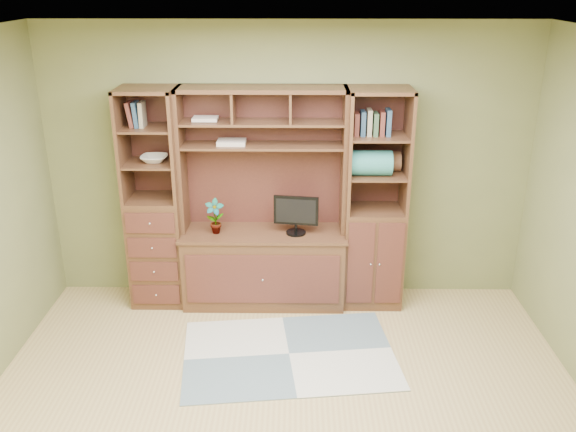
{
  "coord_description": "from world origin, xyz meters",
  "views": [
    {
      "loc": [
        0.07,
        -3.46,
        2.94
      ],
      "look_at": [
        0.01,
        1.2,
        1.1
      ],
      "focal_mm": 38.0,
      "sensor_mm": 36.0,
      "label": 1
    }
  ],
  "objects_px": {
    "left_tower": "(154,200)",
    "monitor": "(296,208)",
    "center_hutch": "(263,202)",
    "right_tower": "(375,201)"
  },
  "relations": [
    {
      "from": "left_tower",
      "to": "monitor",
      "type": "height_order",
      "value": "left_tower"
    },
    {
      "from": "right_tower",
      "to": "center_hutch",
      "type": "bearing_deg",
      "value": -177.77
    },
    {
      "from": "left_tower",
      "to": "monitor",
      "type": "xyz_separation_m",
      "value": [
        1.3,
        -0.07,
        -0.04
      ]
    },
    {
      "from": "center_hutch",
      "to": "monitor",
      "type": "height_order",
      "value": "center_hutch"
    },
    {
      "from": "left_tower",
      "to": "monitor",
      "type": "bearing_deg",
      "value": -3.29
    },
    {
      "from": "center_hutch",
      "to": "right_tower",
      "type": "xyz_separation_m",
      "value": [
        1.02,
        0.04,
        0.0
      ]
    },
    {
      "from": "left_tower",
      "to": "monitor",
      "type": "relative_size",
      "value": 4.1
    },
    {
      "from": "center_hutch",
      "to": "left_tower",
      "type": "height_order",
      "value": "same"
    },
    {
      "from": "center_hutch",
      "to": "left_tower",
      "type": "distance_m",
      "value": 1.0
    },
    {
      "from": "center_hutch",
      "to": "left_tower",
      "type": "relative_size",
      "value": 1.0
    }
  ]
}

